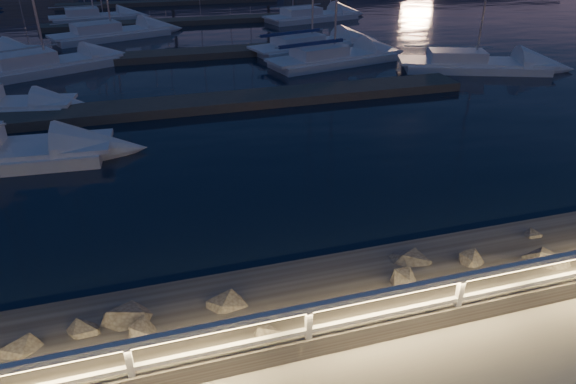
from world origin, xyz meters
name	(u,v)px	position (x,y,z in m)	size (l,w,h in m)	color
ground	(408,329)	(0.00, 0.00, 0.00)	(400.00, 400.00, 0.00)	#9D988D
harbor_water	(195,45)	(0.00, 31.22, -0.97)	(400.00, 440.00, 0.60)	black
guard_rail	(409,298)	(-0.07, 0.00, 0.77)	(44.11, 0.12, 1.06)	white
riprap	(433,284)	(1.31, 1.28, -0.17)	(38.42, 2.44, 1.20)	slate
floating_docks	(192,34)	(0.00, 32.50, -0.40)	(22.00, 36.00, 0.40)	#5C534C
sailboat_c	(331,57)	(6.76, 21.86, -0.17)	(8.48, 4.18, 13.88)	silver
sailboat_d	(471,63)	(13.86, 18.39, -0.18)	(8.65, 5.19, 14.17)	silver
sailboat_f	(43,65)	(-9.20, 24.65, -0.15)	(8.24, 5.41, 13.75)	silver
sailboat_g	(109,33)	(-5.80, 33.38, -0.16)	(8.76, 5.24, 14.41)	silver
sailboat_h	(309,45)	(6.66, 25.59, -0.18)	(8.68, 4.45, 14.14)	silver
sailboat_j	(92,16)	(-7.25, 41.54, -0.18)	(7.36, 3.12, 12.17)	silver
sailboat_l	(310,16)	(10.46, 36.61, -0.18)	(8.81, 4.44, 14.35)	silver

